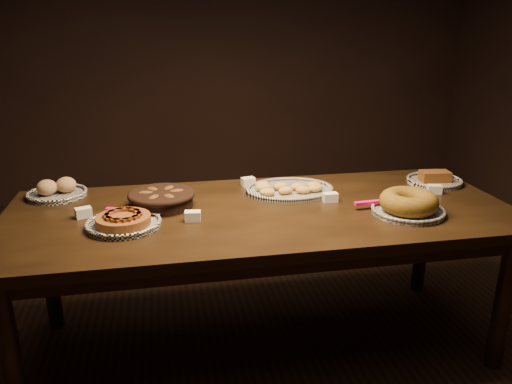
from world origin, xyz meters
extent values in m
plane|color=black|center=(0.00, 0.00, 0.00)|extent=(5.00, 5.00, 0.00)
cube|color=black|center=(0.00, 0.00, 0.72)|extent=(2.40, 1.00, 0.05)
cylinder|color=black|center=(-1.08, -0.38, 0.35)|extent=(0.08, 0.08, 0.70)
cylinder|color=black|center=(1.08, -0.38, 0.35)|extent=(0.08, 0.08, 0.70)
cylinder|color=black|center=(-1.08, 0.38, 0.35)|extent=(0.08, 0.08, 0.70)
cylinder|color=black|center=(1.08, 0.38, 0.35)|extent=(0.08, 0.08, 0.70)
torus|color=white|center=(-0.63, -0.10, 0.77)|extent=(0.33, 0.33, 0.02)
cylinder|color=#4A260E|center=(-0.63, -0.10, 0.78)|extent=(0.30, 0.30, 0.04)
cube|color=#57290F|center=(-0.57, -0.12, 0.81)|extent=(0.05, 0.08, 0.01)
cube|color=#57290F|center=(-0.57, -0.08, 0.81)|extent=(0.04, 0.08, 0.01)
cube|color=#57290F|center=(-0.59, -0.05, 0.81)|extent=(0.08, 0.07, 0.01)
cube|color=#57290F|center=(-0.63, -0.04, 0.81)|extent=(0.08, 0.03, 0.01)
cube|color=#57290F|center=(-0.67, -0.05, 0.81)|extent=(0.08, 0.06, 0.01)
cube|color=#57290F|center=(-0.69, -0.08, 0.81)|extent=(0.05, 0.08, 0.01)
cube|color=#57290F|center=(-0.69, -0.12, 0.81)|extent=(0.04, 0.08, 0.01)
cube|color=#57290F|center=(-0.67, -0.15, 0.81)|extent=(0.08, 0.07, 0.01)
cube|color=#57290F|center=(-0.63, -0.17, 0.81)|extent=(0.08, 0.03, 0.01)
cube|color=#57290F|center=(-0.60, -0.16, 0.81)|extent=(0.08, 0.06, 0.01)
cube|color=#F40C73|center=(-0.66, 0.03, 0.78)|extent=(0.12, 0.06, 0.02)
cube|color=silver|center=(-0.54, -0.01, 0.78)|extent=(0.15, 0.08, 0.00)
torus|color=black|center=(0.19, 0.22, 0.77)|extent=(0.37, 0.37, 0.02)
ellipsoid|color=#AD7D32|center=(0.06, 0.15, 0.78)|extent=(0.08, 0.06, 0.04)
ellipsoid|color=#AD7D32|center=(0.16, 0.16, 0.78)|extent=(0.09, 0.07, 0.04)
ellipsoid|color=#AD7D32|center=(0.25, 0.15, 0.78)|extent=(0.08, 0.06, 0.04)
ellipsoid|color=#AD7D32|center=(0.32, 0.17, 0.78)|extent=(0.09, 0.07, 0.04)
ellipsoid|color=#AD7D32|center=(0.05, 0.23, 0.78)|extent=(0.08, 0.05, 0.04)
ellipsoid|color=#AD7D32|center=(0.15, 0.23, 0.78)|extent=(0.09, 0.06, 0.04)
ellipsoid|color=#AD7D32|center=(0.23, 0.21, 0.78)|extent=(0.09, 0.07, 0.04)
ellipsoid|color=#AD7D32|center=(0.32, 0.22, 0.78)|extent=(0.09, 0.06, 0.04)
ellipsoid|color=#AD7D32|center=(0.06, 0.28, 0.78)|extent=(0.08, 0.06, 0.04)
torus|color=black|center=(0.65, -0.19, 0.77)|extent=(0.34, 0.34, 0.02)
torus|color=brown|center=(0.65, -0.19, 0.81)|extent=(0.33, 0.33, 0.09)
cube|color=#F40C73|center=(0.49, -0.09, 0.78)|extent=(0.12, 0.03, 0.02)
cube|color=silver|center=(0.62, -0.08, 0.78)|extent=(0.15, 0.04, 0.00)
cylinder|color=black|center=(-0.46, 0.12, 0.79)|extent=(0.33, 0.33, 0.07)
torus|color=black|center=(-0.46, 0.12, 0.81)|extent=(0.32, 0.32, 0.03)
ellipsoid|color=#381A0B|center=(-0.39, 0.14, 0.81)|extent=(0.10, 0.07, 0.04)
ellipsoid|color=#381A0B|center=(-0.43, 0.19, 0.81)|extent=(0.09, 0.11, 0.04)
ellipsoid|color=#381A0B|center=(-0.51, 0.19, 0.81)|extent=(0.10, 0.11, 0.04)
ellipsoid|color=#381A0B|center=(-0.54, 0.13, 0.81)|extent=(0.10, 0.07, 0.04)
ellipsoid|color=#381A0B|center=(-0.50, 0.06, 0.81)|extent=(0.09, 0.11, 0.04)
ellipsoid|color=#381A0B|center=(-0.43, 0.06, 0.81)|extent=(0.09, 0.11, 0.04)
torus|color=white|center=(-0.99, 0.38, 0.77)|extent=(0.30, 0.30, 0.02)
ellipsoid|color=#9A7047|center=(-1.03, 0.37, 0.80)|extent=(0.10, 0.10, 0.08)
ellipsoid|color=#9A7047|center=(-0.95, 0.40, 0.80)|extent=(0.10, 0.10, 0.08)
torus|color=black|center=(1.02, 0.22, 0.77)|extent=(0.30, 0.30, 0.02)
cube|color=#4A260E|center=(1.02, 0.22, 0.79)|extent=(0.17, 0.11, 0.06)
cube|color=white|center=(-0.33, -0.09, 0.77)|extent=(0.07, 0.05, 0.04)
cube|color=white|center=(0.00, 0.37, 0.77)|extent=(0.08, 0.06, 0.04)
cube|color=white|center=(0.35, 0.04, 0.77)|extent=(0.07, 0.05, 0.04)
cube|color=white|center=(-0.82, 0.05, 0.77)|extent=(0.08, 0.07, 0.04)
cube|color=white|center=(0.93, 0.06, 0.77)|extent=(0.08, 0.06, 0.04)
camera|label=1|loc=(-0.45, -2.18, 1.58)|focal=35.00mm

